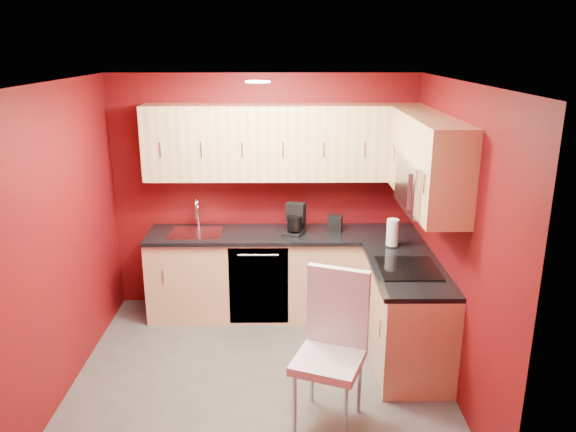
{
  "coord_description": "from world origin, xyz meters",
  "views": [
    {
      "loc": [
        0.2,
        -4.29,
        2.77
      ],
      "look_at": [
        0.24,
        0.55,
        1.29
      ],
      "focal_mm": 35.0,
      "sensor_mm": 36.0,
      "label": 1
    }
  ],
  "objects_px": {
    "napkin_holder": "(335,223)",
    "paper_towel": "(392,233)",
    "dining_chair": "(329,353)",
    "microwave": "(427,185)",
    "coffee_maker": "(294,220)",
    "sink": "(196,229)"
  },
  "relations": [
    {
      "from": "napkin_holder",
      "to": "paper_towel",
      "type": "distance_m",
      "value": 0.7
    },
    {
      "from": "microwave",
      "to": "coffee_maker",
      "type": "distance_m",
      "value": 1.55
    },
    {
      "from": "napkin_holder",
      "to": "sink",
      "type": "bearing_deg",
      "value": -178.02
    },
    {
      "from": "coffee_maker",
      "to": "dining_chair",
      "type": "xyz_separation_m",
      "value": [
        0.23,
        -1.78,
        -0.48
      ]
    },
    {
      "from": "microwave",
      "to": "coffee_maker",
      "type": "height_order",
      "value": "microwave"
    },
    {
      "from": "napkin_holder",
      "to": "paper_towel",
      "type": "relative_size",
      "value": 0.58
    },
    {
      "from": "sink",
      "to": "coffee_maker",
      "type": "distance_m",
      "value": 1.02
    },
    {
      "from": "coffee_maker",
      "to": "sink",
      "type": "bearing_deg",
      "value": -163.72
    },
    {
      "from": "dining_chair",
      "to": "coffee_maker",
      "type": "bearing_deg",
      "value": 118.68
    },
    {
      "from": "microwave",
      "to": "dining_chair",
      "type": "relative_size",
      "value": 0.64
    },
    {
      "from": "napkin_holder",
      "to": "dining_chair",
      "type": "height_order",
      "value": "dining_chair"
    },
    {
      "from": "dining_chair",
      "to": "microwave",
      "type": "bearing_deg",
      "value": 65.71
    },
    {
      "from": "coffee_maker",
      "to": "dining_chair",
      "type": "distance_m",
      "value": 1.85
    },
    {
      "from": "sink",
      "to": "dining_chair",
      "type": "height_order",
      "value": "sink"
    },
    {
      "from": "paper_towel",
      "to": "dining_chair",
      "type": "xyz_separation_m",
      "value": [
        -0.71,
        -1.42,
        -0.45
      ]
    },
    {
      "from": "napkin_holder",
      "to": "paper_towel",
      "type": "height_order",
      "value": "paper_towel"
    },
    {
      "from": "sink",
      "to": "coffee_maker",
      "type": "bearing_deg",
      "value": -3.63
    },
    {
      "from": "coffee_maker",
      "to": "paper_towel",
      "type": "relative_size",
      "value": 1.17
    },
    {
      "from": "paper_towel",
      "to": "microwave",
      "type": "bearing_deg",
      "value": -75.81
    },
    {
      "from": "sink",
      "to": "coffee_maker",
      "type": "xyz_separation_m",
      "value": [
        1.01,
        -0.06,
        0.12
      ]
    },
    {
      "from": "napkin_holder",
      "to": "paper_towel",
      "type": "bearing_deg",
      "value": -42.93
    },
    {
      "from": "paper_towel",
      "to": "sink",
      "type": "bearing_deg",
      "value": 167.75
    }
  ]
}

